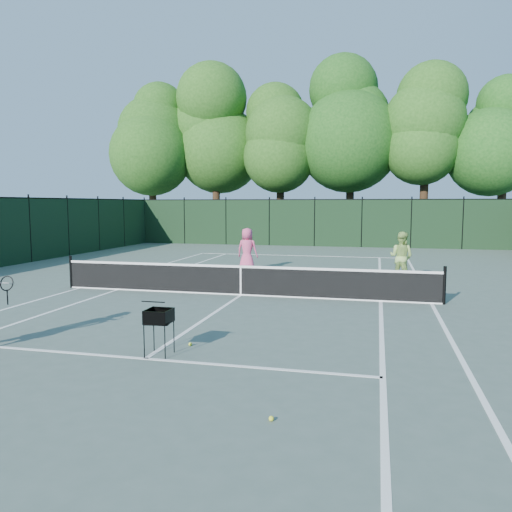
% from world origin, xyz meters
% --- Properties ---
extents(ground, '(90.00, 90.00, 0.00)m').
position_xyz_m(ground, '(0.00, 0.00, 0.00)').
color(ground, '#4A5A51').
rests_on(ground, ground).
extents(sideline_doubles_left, '(0.10, 23.77, 0.01)m').
position_xyz_m(sideline_doubles_left, '(-5.49, 0.00, 0.00)').
color(sideline_doubles_left, white).
rests_on(sideline_doubles_left, ground).
extents(sideline_doubles_right, '(0.10, 23.77, 0.01)m').
position_xyz_m(sideline_doubles_right, '(5.49, 0.00, 0.00)').
color(sideline_doubles_right, white).
rests_on(sideline_doubles_right, ground).
extents(sideline_singles_left, '(0.10, 23.77, 0.01)m').
position_xyz_m(sideline_singles_left, '(-4.12, 0.00, 0.00)').
color(sideline_singles_left, white).
rests_on(sideline_singles_left, ground).
extents(sideline_singles_right, '(0.10, 23.77, 0.01)m').
position_xyz_m(sideline_singles_right, '(4.12, 0.00, 0.00)').
color(sideline_singles_right, white).
rests_on(sideline_singles_right, ground).
extents(baseline_far, '(10.97, 0.10, 0.01)m').
position_xyz_m(baseline_far, '(0.00, 11.88, 0.00)').
color(baseline_far, white).
rests_on(baseline_far, ground).
extents(service_line_near, '(8.23, 0.10, 0.01)m').
position_xyz_m(service_line_near, '(0.00, -6.40, 0.00)').
color(service_line_near, white).
rests_on(service_line_near, ground).
extents(service_line_far, '(8.23, 0.10, 0.01)m').
position_xyz_m(service_line_far, '(0.00, 6.40, 0.00)').
color(service_line_far, white).
rests_on(service_line_far, ground).
extents(center_service_line, '(0.10, 12.80, 0.01)m').
position_xyz_m(center_service_line, '(0.00, 0.00, 0.00)').
color(center_service_line, white).
rests_on(center_service_line, ground).
extents(tennis_net, '(11.69, 0.09, 1.06)m').
position_xyz_m(tennis_net, '(0.00, 0.00, 0.48)').
color(tennis_net, black).
rests_on(tennis_net, ground).
extents(fence_far, '(24.00, 0.05, 3.00)m').
position_xyz_m(fence_far, '(0.00, 18.00, 1.50)').
color(fence_far, black).
rests_on(fence_far, ground).
extents(tree_0, '(6.40, 6.40, 13.14)m').
position_xyz_m(tree_0, '(-13.00, 21.50, 8.16)').
color(tree_0, black).
rests_on(tree_0, ground).
extents(tree_1, '(6.80, 6.80, 13.98)m').
position_xyz_m(tree_1, '(-8.00, 22.00, 8.69)').
color(tree_1, black).
rests_on(tree_1, ground).
extents(tree_2, '(6.00, 6.00, 12.40)m').
position_xyz_m(tree_2, '(-3.00, 21.80, 7.73)').
color(tree_2, black).
rests_on(tree_2, ground).
extents(tree_3, '(7.00, 7.00, 14.45)m').
position_xyz_m(tree_3, '(2.00, 22.30, 9.01)').
color(tree_3, black).
rests_on(tree_3, ground).
extents(tree_4, '(6.20, 6.20, 12.97)m').
position_xyz_m(tree_4, '(7.00, 21.60, 8.14)').
color(tree_4, black).
rests_on(tree_4, ground).
extents(tree_5, '(5.80, 5.80, 12.23)m').
position_xyz_m(tree_5, '(12.00, 22.10, 7.71)').
color(tree_5, black).
rests_on(tree_5, ground).
extents(player_pink, '(0.93, 0.67, 1.77)m').
position_xyz_m(player_pink, '(-1.20, 5.36, 0.89)').
color(player_pink, '#D84C7B').
rests_on(player_pink, ground).
extents(player_green, '(1.08, 0.99, 1.78)m').
position_xyz_m(player_green, '(4.82, 3.91, 0.89)').
color(player_green, '#9CC361').
rests_on(player_green, ground).
extents(ball_hopper, '(0.50, 0.50, 0.85)m').
position_xyz_m(ball_hopper, '(0.14, -6.12, 0.71)').
color(ball_hopper, black).
rests_on(ball_hopper, ground).
extents(loose_ball_near_cart, '(0.07, 0.07, 0.07)m').
position_xyz_m(loose_ball_near_cart, '(2.72, -8.38, 0.03)').
color(loose_ball_near_cart, yellow).
rests_on(loose_ball_near_cart, ground).
extents(loose_ball_midcourt, '(0.07, 0.07, 0.07)m').
position_xyz_m(loose_ball_midcourt, '(0.48, -5.44, 0.03)').
color(loose_ball_midcourt, '#DEEE30').
rests_on(loose_ball_midcourt, ground).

